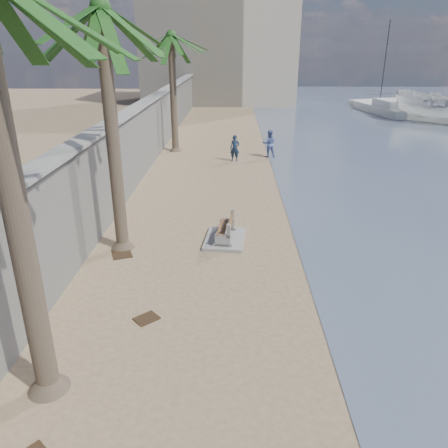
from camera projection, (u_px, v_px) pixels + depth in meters
name	position (u px, v px, depth m)	size (l,w,h in m)	color
ground_plane	(244.00, 434.00, 7.77)	(140.00, 140.00, 0.00)	#947A5B
seawall	(149.00, 132.00, 25.75)	(0.45, 70.00, 3.50)	gray
wall_cap	(147.00, 101.00, 25.08)	(0.80, 70.00, 0.12)	gray
end_building	(219.00, 42.00, 53.38)	(18.00, 12.00, 14.00)	#B7AA93
bench_far	(225.00, 231.00, 15.45)	(1.53, 2.11, 0.83)	gray
palm_mid	(100.00, 11.00, 12.25)	(5.00, 5.00, 8.35)	brown
palm_back	(171.00, 37.00, 26.47)	(5.00, 5.00, 7.99)	brown
streetlight	(105.00, 40.00, 16.50)	(0.28, 0.28, 5.12)	#2D2D33
person_a	(235.00, 146.00, 26.09)	(0.65, 0.44, 1.81)	#15263B
person_b	(269.00, 142.00, 27.13)	(0.89, 0.69, 1.85)	#4D609F
boat_cruiser	(445.00, 105.00, 39.05)	(3.40, 3.50, 4.00)	silver
yacht_far	(384.00, 110.00, 45.59)	(9.39, 2.63, 1.50)	silver
sailboat_west	(380.00, 102.00, 52.99)	(8.03, 4.81, 9.44)	silver
debris_c	(122.00, 254.00, 14.53)	(0.76, 0.61, 0.03)	#382616
debris_d	(147.00, 318.00, 11.05)	(0.57, 0.46, 0.03)	#382616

